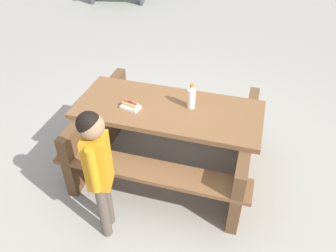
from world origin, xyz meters
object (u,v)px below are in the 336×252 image
(picnic_table, at_px, (168,132))
(soda_bottle, at_px, (191,97))
(hotdog_tray, at_px, (131,106))
(child_in_coat, at_px, (97,162))

(picnic_table, bearing_deg, soda_bottle, -151.58)
(hotdog_tray, bearing_deg, child_in_coat, 104.59)
(soda_bottle, distance_m, child_in_coat, 1.12)
(hotdog_tray, bearing_deg, soda_bottle, -150.84)
(child_in_coat, bearing_deg, soda_bottle, -105.60)
(picnic_table, bearing_deg, hotdog_tray, 29.62)
(hotdog_tray, distance_m, child_in_coat, 0.82)
(picnic_table, xyz_separation_m, child_in_coat, (0.11, 0.97, 0.36))
(soda_bottle, bearing_deg, picnic_table, 28.42)
(soda_bottle, xyz_separation_m, hotdog_tray, (0.51, 0.28, -0.09))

